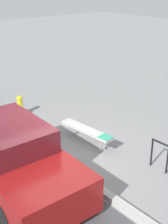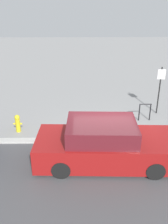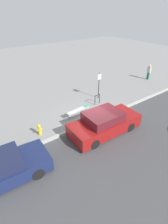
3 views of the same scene
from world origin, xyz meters
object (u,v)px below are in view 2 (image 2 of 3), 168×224
at_px(sign_post, 160,86).
at_px(parked_car_near, 105,145).
at_px(bike_rack, 145,110).
at_px(fire_hydrant, 18,123).
at_px(bench, 95,117).

height_order(sign_post, parked_car_near, sign_post).
xyz_separation_m(bike_rack, parked_car_near, (-2.11, -3.20, 0.18)).
relative_size(sign_post, fire_hydrant, 3.01).
xyz_separation_m(bench, fire_hydrant, (-3.26, -0.44, -0.04)).
height_order(bike_rack, sign_post, sign_post).
bearing_deg(bench, sign_post, 18.38).
xyz_separation_m(fire_hydrant, parked_car_near, (3.46, -2.21, 0.27)).
xyz_separation_m(bench, parked_car_near, (0.20, -2.65, 0.23)).
distance_m(bench, parked_car_near, 2.67).
bearing_deg(fire_hydrant, bench, 7.64).
bearing_deg(sign_post, fire_hydrant, -164.40).
distance_m(fire_hydrant, parked_car_near, 4.11).
distance_m(bike_rack, fire_hydrant, 5.65).
distance_m(sign_post, fire_hydrant, 6.69).
distance_m(bench, fire_hydrant, 3.29).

